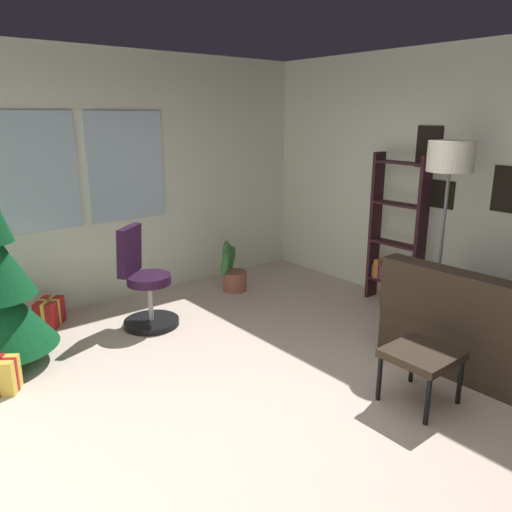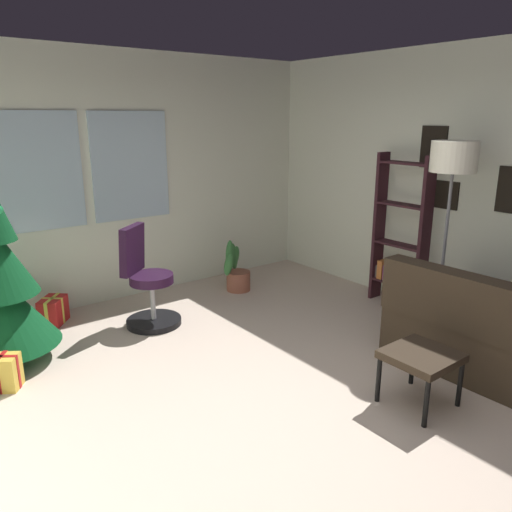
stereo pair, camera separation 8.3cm
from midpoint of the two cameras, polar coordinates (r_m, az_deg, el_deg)
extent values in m
cube|color=beige|center=(3.83, 6.58, -18.08)|extent=(5.03, 6.19, 0.10)
cube|color=silver|center=(5.88, -15.06, 8.55)|extent=(5.03, 0.10, 2.78)
cube|color=silver|center=(5.53, -23.40, 8.82)|extent=(0.90, 0.03, 1.20)
cube|color=silver|center=(5.86, -13.78, 9.98)|extent=(0.90, 0.03, 1.20)
cube|color=silver|center=(5.37, 27.28, 6.69)|extent=(0.10, 6.19, 2.78)
cube|color=black|center=(5.61, 21.34, 6.53)|extent=(0.02, 0.28, 0.29)
cube|color=black|center=(5.29, 27.63, 6.70)|extent=(0.02, 0.27, 0.43)
cube|color=black|center=(5.67, 20.08, 11.64)|extent=(0.02, 0.30, 0.44)
cube|color=#32271B|center=(4.67, 26.50, -9.40)|extent=(0.92, 1.74, 0.45)
cube|color=#32271B|center=(4.19, 25.10, -5.41)|extent=(0.23, 1.72, 0.45)
cube|color=#32271B|center=(4.89, 18.63, -3.33)|extent=(0.89, 0.16, 0.20)
cube|color=#32271B|center=(3.90, 19.02, -10.79)|extent=(0.48, 0.47, 0.06)
cylinder|color=black|center=(3.75, 19.55, -15.65)|extent=(0.04, 0.04, 0.36)
cylinder|color=black|center=(4.07, 22.89, -13.36)|extent=(0.04, 0.04, 0.36)
cylinder|color=black|center=(3.94, 14.47, -13.55)|extent=(0.04, 0.04, 0.36)
cylinder|color=black|center=(4.25, 18.05, -11.57)|extent=(0.04, 0.04, 0.36)
cylinder|color=#4C331E|center=(4.92, -26.09, -9.91)|extent=(0.12, 0.12, 0.16)
cone|color=#0C4520|center=(4.77, -26.66, -5.63)|extent=(0.91, 0.91, 0.63)
cube|color=red|center=(5.56, -21.81, -5.85)|extent=(0.35, 0.37, 0.27)
cube|color=#EAD84C|center=(5.56, -21.81, -5.85)|extent=(0.18, 0.17, 0.28)
cube|color=#EAD84C|center=(5.56, -21.81, -5.85)|extent=(0.23, 0.26, 0.28)
cube|color=gold|center=(4.45, -26.54, -11.85)|extent=(0.30, 0.29, 0.28)
cube|color=#B21919|center=(4.45, -26.54, -11.85)|extent=(0.23, 0.17, 0.28)
cube|color=#B21919|center=(4.45, -26.54, -11.85)|extent=(0.14, 0.18, 0.28)
cylinder|color=black|center=(5.28, -11.16, -7.37)|extent=(0.56, 0.56, 0.06)
cylinder|color=#B2B2B7|center=(5.18, -11.30, -4.85)|extent=(0.05, 0.05, 0.44)
cylinder|color=black|center=(5.11, -11.43, -2.57)|extent=(0.44, 0.44, 0.09)
cube|color=black|center=(5.11, -13.55, 0.72)|extent=(0.38, 0.33, 0.49)
cube|color=#34181F|center=(5.55, 19.15, 2.08)|extent=(0.18, 0.04, 1.69)
cube|color=#34181F|center=(5.89, 14.30, 3.22)|extent=(0.18, 0.04, 1.69)
cube|color=#34181F|center=(5.87, 16.20, -3.01)|extent=(0.18, 0.56, 0.02)
cube|color=#34181F|center=(5.75, 16.54, 1.22)|extent=(0.18, 0.56, 0.02)
cube|color=#34181F|center=(5.66, 16.89, 5.62)|extent=(0.18, 0.56, 0.02)
cube|color=#34181F|center=(5.60, 17.26, 10.12)|extent=(0.18, 0.56, 0.02)
cube|color=maroon|center=(5.74, 18.01, -2.47)|extent=(0.15, 0.07, 0.19)
cube|color=navy|center=(5.80, 17.33, -2.36)|extent=(0.13, 0.07, 0.16)
cube|color=beige|center=(5.83, 16.67, -2.29)|extent=(0.16, 0.06, 0.15)
cube|color=#346042|center=(5.88, 16.07, -2.07)|extent=(0.15, 0.07, 0.15)
cube|color=#7D306B|center=(5.91, 15.40, -1.79)|extent=(0.16, 0.06, 0.18)
cube|color=#C36B30|center=(5.95, 14.81, -1.43)|extent=(0.17, 0.06, 0.22)
cube|color=#4E474B|center=(6.01, 14.42, -1.61)|extent=(0.13, 0.05, 0.14)
cylinder|color=slate|center=(5.35, 20.32, -7.95)|extent=(0.28, 0.28, 0.03)
cylinder|color=slate|center=(5.09, 21.16, 0.24)|extent=(0.03, 0.03, 1.55)
cylinder|color=white|center=(4.95, 22.22, 10.51)|extent=(0.42, 0.42, 0.28)
cylinder|color=#945441|center=(6.13, -1.64, -2.86)|extent=(0.29, 0.29, 0.24)
ellipsoid|color=#347036|center=(6.06, -2.64, 0.00)|extent=(0.18, 0.18, 0.40)
ellipsoid|color=#347036|center=(6.20, -2.06, -0.11)|extent=(0.16, 0.17, 0.31)
ellipsoid|color=#347036|center=(6.16, -2.22, -0.01)|extent=(0.13, 0.15, 0.34)
ellipsoid|color=#347036|center=(5.91, -2.76, -1.00)|extent=(0.18, 0.13, 0.29)
camera|label=1|loc=(0.04, -89.40, 0.17)|focal=34.91mm
camera|label=2|loc=(0.04, 90.60, -0.17)|focal=34.91mm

